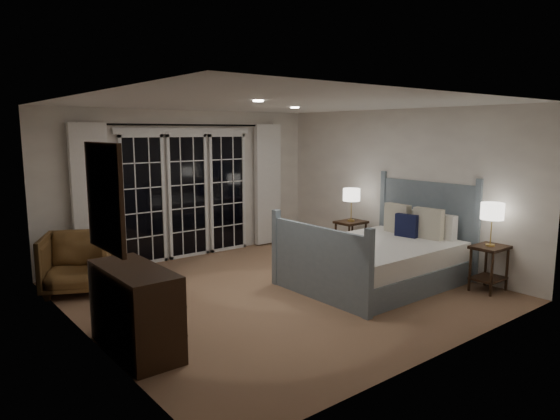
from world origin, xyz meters
TOP-DOWN VIEW (x-y plane):
  - floor at (0.00, 0.00)m, footprint 5.00×5.00m
  - ceiling at (0.00, 0.00)m, footprint 5.00×5.00m
  - wall_left at (-2.50, 0.00)m, footprint 0.02×5.00m
  - wall_right at (2.50, 0.00)m, footprint 0.02×5.00m
  - wall_back at (0.00, 2.50)m, footprint 5.00×0.02m
  - wall_front at (0.00, -2.50)m, footprint 5.00×0.02m
  - french_doors at (0.00, 2.46)m, footprint 2.50×0.04m
  - curtain_rod at (0.00, 2.40)m, footprint 3.50×0.03m
  - curtain_left at (-1.65, 2.38)m, footprint 0.55×0.10m
  - curtain_right at (1.65, 2.38)m, footprint 0.55×0.10m
  - downlight_a at (0.80, 0.60)m, footprint 0.12×0.12m
  - downlight_b at (-0.60, -0.40)m, footprint 0.12×0.12m
  - bed at (1.41, -0.57)m, footprint 2.36×1.70m
  - nightstand_left at (2.26, -1.76)m, footprint 0.48×0.38m
  - nightstand_right at (2.12, 0.67)m, footprint 0.49×0.39m
  - lamp_left at (2.26, -1.76)m, footprint 0.30×0.30m
  - lamp_right at (2.12, 0.67)m, footprint 0.29×0.29m
  - armchair at (-2.10, 1.69)m, footprint 1.16×1.17m
  - dresser at (-2.23, -0.56)m, footprint 0.51×1.19m
  - mirror at (-2.47, -0.56)m, footprint 0.05×0.85m

SIDE VIEW (x-z plane):
  - floor at x=0.00m, z-range 0.00..0.00m
  - bed at x=1.41m, z-range -0.35..1.04m
  - armchair at x=-2.10m, z-range 0.00..0.80m
  - nightstand_left at x=2.26m, z-range 0.10..0.72m
  - nightstand_right at x=2.12m, z-range 0.10..0.74m
  - dresser at x=-2.23m, z-range 0.00..0.84m
  - lamp_right at x=2.12m, z-range 0.80..1.36m
  - lamp_left at x=2.26m, z-range 0.80..1.38m
  - french_doors at x=0.00m, z-range -0.01..2.19m
  - curtain_left at x=-1.65m, z-range 0.02..2.27m
  - curtain_right at x=1.65m, z-range 0.02..2.27m
  - wall_left at x=-2.50m, z-range 0.00..2.50m
  - wall_right at x=2.50m, z-range 0.00..2.50m
  - wall_back at x=0.00m, z-range 0.00..2.50m
  - wall_front at x=0.00m, z-range 0.00..2.50m
  - mirror at x=-2.47m, z-range 1.05..2.05m
  - curtain_rod at x=0.00m, z-range 2.23..2.27m
  - downlight_a at x=0.80m, z-range 2.48..2.50m
  - downlight_b at x=-0.60m, z-range 2.48..2.50m
  - ceiling at x=0.00m, z-range 2.50..2.50m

